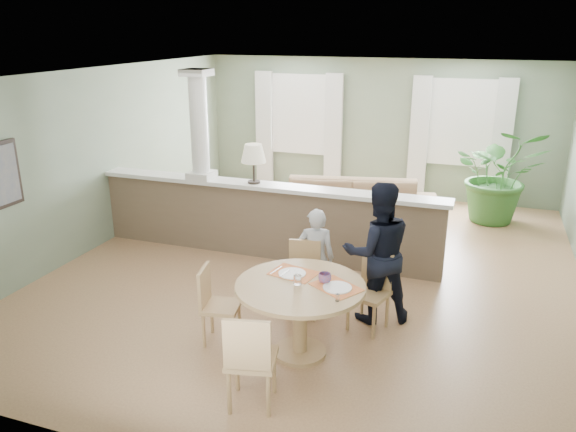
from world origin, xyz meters
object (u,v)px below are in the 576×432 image
at_px(chair_far_boy, 303,274).
at_px(chair_side, 215,301).
at_px(houseplant, 499,175).
at_px(sofa, 351,208).
at_px(chair_near, 250,357).
at_px(dining_table, 301,299).
at_px(chair_far_man, 372,287).
at_px(man_person, 378,253).
at_px(child_person, 316,258).

height_order(chair_far_boy, chair_side, chair_far_boy).
bearing_deg(chair_far_boy, houseplant, 52.28).
xyz_separation_m(sofa, chair_near, (0.23, -4.79, 0.11)).
distance_m(sofa, chair_far_boy, 2.90).
distance_m(chair_far_boy, chair_side, 1.18).
distance_m(houseplant, chair_near, 6.50).
bearing_deg(dining_table, chair_far_boy, 106.34).
bearing_deg(chair_far_man, chair_far_boy, -169.16).
bearing_deg(chair_far_boy, man_person, -2.95).
bearing_deg(houseplant, sofa, -148.83).
xyz_separation_m(houseplant, man_person, (-1.32, -4.15, -0.01)).
height_order(chair_near, child_person, child_person).
height_order(chair_far_man, child_person, child_person).
relative_size(houseplant, chair_side, 1.95).
bearing_deg(chair_side, chair_far_boy, -46.57).
bearing_deg(sofa, man_person, -82.99).
bearing_deg(chair_side, child_person, -44.62).
distance_m(chair_near, chair_side, 1.24).
bearing_deg(man_person, houseplant, -132.55).
relative_size(dining_table, chair_far_man, 1.50).
bearing_deg(child_person, houseplant, -131.63).
relative_size(chair_far_boy, chair_far_man, 0.99).
distance_m(child_person, man_person, 0.79).
relative_size(dining_table, chair_side, 1.54).
height_order(sofa, man_person, man_person).
distance_m(dining_table, chair_far_boy, 0.94).
bearing_deg(man_person, chair_side, 10.05).
bearing_deg(chair_near, dining_table, -110.68).
bearing_deg(man_person, chair_far_man, 62.13).
bearing_deg(houseplant, chair_far_boy, -116.88).
bearing_deg(dining_table, child_person, 99.14).
height_order(sofa, child_person, child_person).
relative_size(sofa, chair_far_boy, 3.23).
distance_m(houseplant, chair_far_boy, 4.80).
height_order(sofa, chair_far_man, chair_far_man).
xyz_separation_m(dining_table, chair_far_boy, (-0.26, 0.89, -0.15)).
relative_size(sofa, dining_table, 2.14).
xyz_separation_m(sofa, chair_far_man, (0.94, -2.98, 0.07)).
bearing_deg(chair_near, chair_far_man, -124.18).
xyz_separation_m(dining_table, child_person, (-0.18, 1.09, -0.01)).
bearing_deg(child_person, chair_side, 41.60).
xyz_separation_m(sofa, houseplant, (2.27, 1.37, 0.42)).
distance_m(sofa, chair_side, 3.90).
bearing_deg(man_person, sofa, -96.01).
distance_m(sofa, man_person, 2.97).
relative_size(sofa, child_person, 2.27).
distance_m(chair_far_boy, chair_far_man, 0.84).
xyz_separation_m(chair_far_boy, chair_near, (0.12, -1.89, 0.04)).
bearing_deg(chair_far_man, dining_table, -108.58).
bearing_deg(man_person, child_person, -31.20).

